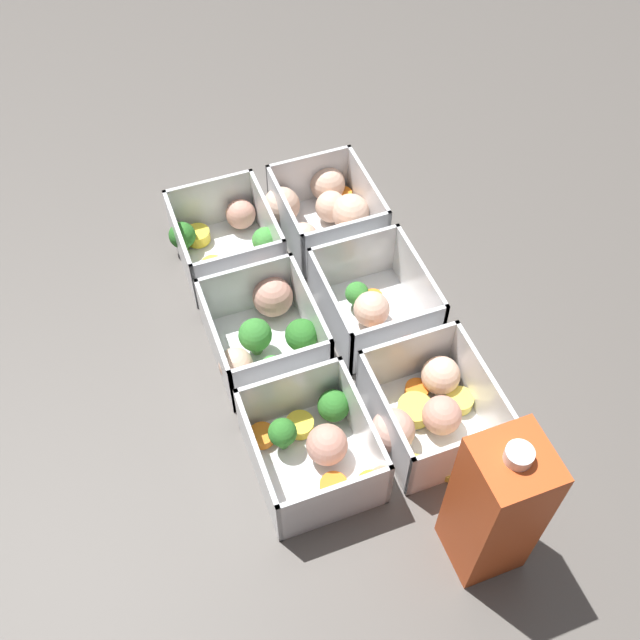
{
  "coord_description": "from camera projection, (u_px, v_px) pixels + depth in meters",
  "views": [
    {
      "loc": [
        0.52,
        -0.19,
        0.74
      ],
      "look_at": [
        0.0,
        0.0,
        0.03
      ],
      "focal_mm": 42.0,
      "sensor_mm": 36.0,
      "label": 1
    }
  ],
  "objects": [
    {
      "name": "container_far_right",
      "position": [
        428.0,
        411.0,
        0.82
      ],
      "size": [
        0.15,
        0.14,
        0.08
      ],
      "color": "white",
      "rests_on": "ground_plane"
    },
    {
      "name": "ground_plane",
      "position": [
        320.0,
        334.0,
        0.92
      ],
      "size": [
        4.0,
        4.0,
        0.0
      ],
      "primitive_type": "plane",
      "color": "#56514C"
    },
    {
      "name": "container_far_left",
      "position": [
        325.0,
        213.0,
        1.01
      ],
      "size": [
        0.17,
        0.15,
        0.08
      ],
      "color": "white",
      "rests_on": "ground_plane"
    },
    {
      "name": "container_near_center",
      "position": [
        267.0,
        337.0,
        0.88
      ],
      "size": [
        0.17,
        0.13,
        0.08
      ],
      "color": "white",
      "rests_on": "ground_plane"
    },
    {
      "name": "container_near_left",
      "position": [
        231.0,
        242.0,
        0.98
      ],
      "size": [
        0.16,
        0.13,
        0.08
      ],
      "color": "white",
      "rests_on": "ground_plane"
    },
    {
      "name": "container_far_center",
      "position": [
        378.0,
        312.0,
        0.9
      ],
      "size": [
        0.16,
        0.12,
        0.08
      ],
      "color": "white",
      "rests_on": "ground_plane"
    },
    {
      "name": "juice_carton",
      "position": [
        496.0,
        507.0,
        0.68
      ],
      "size": [
        0.07,
        0.07,
        0.2
      ],
      "color": "#D14C1E",
      "rests_on": "ground_plane"
    },
    {
      "name": "container_near_right",
      "position": [
        314.0,
        444.0,
        0.8
      ],
      "size": [
        0.14,
        0.13,
        0.08
      ],
      "color": "white",
      "rests_on": "ground_plane"
    }
  ]
}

